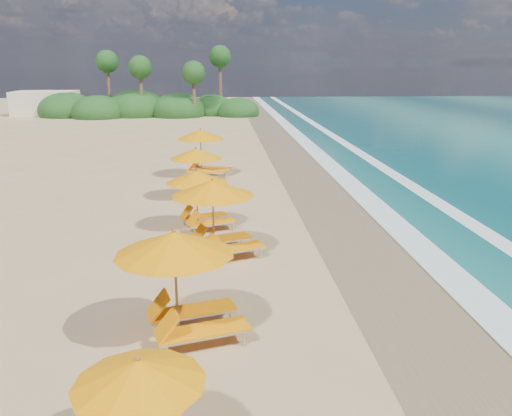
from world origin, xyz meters
name	(u,v)px	position (x,y,z in m)	size (l,w,h in m)	color
ground	(256,241)	(0.00, 0.00, 0.00)	(160.00, 160.00, 0.00)	tan
wet_sand	(367,238)	(4.00, 0.00, 0.01)	(4.00, 160.00, 0.01)	olive
surf_foam	(441,236)	(6.70, 0.00, 0.03)	(4.00, 160.00, 0.01)	white
station_0	(152,408)	(-2.29, -10.64, 1.12)	(2.39, 2.28, 2.01)	olive
station_1	(185,278)	(-2.03, -6.64, 1.49)	(3.32, 3.23, 2.65)	olive
station_2	(219,213)	(-1.27, -1.46, 1.47)	(3.40, 3.35, 2.63)	olive
station_3	(201,196)	(-1.93, 1.52, 1.30)	(2.95, 2.89, 2.31)	olive
station_4	(200,170)	(-2.12, 6.04, 1.36)	(2.95, 2.83, 2.42)	olive
station_5	(204,150)	(-2.05, 10.89, 1.49)	(3.36, 3.28, 2.67)	olive
treeline	(145,108)	(-9.94, 45.51, 1.00)	(25.80, 8.80, 9.74)	#163D14
beach_building	(46,103)	(-22.00, 48.00, 1.40)	(7.00, 5.00, 2.80)	beige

